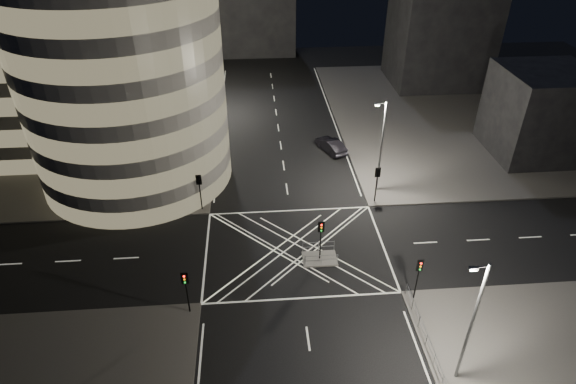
{
  "coord_description": "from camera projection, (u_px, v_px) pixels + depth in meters",
  "views": [
    {
      "loc": [
        -3.29,
        -33.11,
        28.27
      ],
      "look_at": [
        -0.29,
        4.9,
        3.0
      ],
      "focal_mm": 30.0,
      "sensor_mm": 36.0,
      "label": 1
    }
  ],
  "objects": [
    {
      "name": "building_right_near",
      "position": [
        540.0,
        113.0,
        55.77
      ],
      "size": [
        10.0,
        10.0,
        10.0
      ],
      "primitive_type": "cube",
      "color": "black",
      "rests_on": "sidewalk_far_right"
    },
    {
      "name": "tree_b",
      "position": [
        187.0,
        129.0,
        52.28
      ],
      "size": [
        4.22,
        4.22,
        7.42
      ],
      "color": "black",
      "rests_on": "sidewalk_far_left"
    },
    {
      "name": "street_lamp_right_near",
      "position": [
        471.0,
        321.0,
        29.27
      ],
      "size": [
        1.25,
        0.25,
        10.0
      ],
      "color": "slate",
      "rests_on": "sidewalk_near_right"
    },
    {
      "name": "sidewalk_far_right",
      "position": [
        483.0,
        114.0,
        67.64
      ],
      "size": [
        42.0,
        42.0,
        0.15
      ],
      "primitive_type": "cube",
      "color": "#54514F",
      "rests_on": "ground"
    },
    {
      "name": "street_lamp_left_far",
      "position": [
        206.0,
        76.0,
        64.59
      ],
      "size": [
        1.25,
        0.25,
        10.0
      ],
      "color": "slate",
      "rests_on": "sidewalk_far_left"
    },
    {
      "name": "tree_c",
      "position": [
        192.0,
        106.0,
        57.22
      ],
      "size": [
        4.28,
        4.28,
        7.54
      ],
      "color": "black",
      "rests_on": "sidewalk_far_left"
    },
    {
      "name": "sidewalk_far_left",
      "position": [
        60.0,
        128.0,
        63.83
      ],
      "size": [
        42.0,
        42.0,
        0.15
      ],
      "primitive_type": "cube",
      "color": "#54514F",
      "rests_on": "ground"
    },
    {
      "name": "office_tower_curved",
      "position": [
        84.0,
        52.0,
        50.56
      ],
      "size": [
        30.0,
        29.0,
        27.2
      ],
      "color": "gray",
      "rests_on": "sidewalk_far_left"
    },
    {
      "name": "railing_island_south",
      "position": [
        321.0,
        260.0,
        41.1
      ],
      "size": [
        2.8,
        0.06,
        1.1
      ],
      "primitive_type": "cube",
      "color": "slate",
      "rests_on": "central_island"
    },
    {
      "name": "traffic_signal_nr",
      "position": [
        419.0,
        272.0,
        36.66
      ],
      "size": [
        0.55,
        0.22,
        4.0
      ],
      "color": "black",
      "rests_on": "sidewalk_near_right"
    },
    {
      "name": "street_lamp_left_near",
      "position": [
        194.0,
        138.0,
        49.63
      ],
      "size": [
        1.25,
        0.25,
        10.0
      ],
      "color": "slate",
      "rests_on": "sidewalk_far_left"
    },
    {
      "name": "tree_e",
      "position": [
        200.0,
        81.0,
        67.96
      ],
      "size": [
        3.41,
        3.41,
        5.65
      ],
      "color": "black",
      "rests_on": "sidewalk_far_left"
    },
    {
      "name": "railing_near_right",
      "position": [
        430.0,
        349.0,
        33.41
      ],
      "size": [
        0.06,
        11.7,
        1.1
      ],
      "primitive_type": "cube",
      "color": "slate",
      "rests_on": "sidewalk_near_right"
    },
    {
      "name": "tree_a",
      "position": [
        182.0,
        158.0,
        47.47
      ],
      "size": [
        4.08,
        4.08,
        7.03
      ],
      "color": "black",
      "rests_on": "sidewalk_far_left"
    },
    {
      "name": "sedan",
      "position": [
        331.0,
        145.0,
        58.27
      ],
      "size": [
        3.55,
        5.17,
        1.61
      ],
      "primitive_type": "imported",
      "rotation": [
        0.0,
        0.0,
        3.56
      ],
      "color": "black",
      "rests_on": "ground"
    },
    {
      "name": "tree_d",
      "position": [
        196.0,
        89.0,
        62.36
      ],
      "size": [
        5.34,
        5.34,
        7.86
      ],
      "color": "black",
      "rests_on": "sidewalk_far_left"
    },
    {
      "name": "ground",
      "position": [
        295.0,
        249.0,
        43.34
      ],
      "size": [
        120.0,
        120.0,
        0.0
      ],
      "primitive_type": "plane",
      "color": "black",
      "rests_on": "ground"
    },
    {
      "name": "traffic_signal_island",
      "position": [
        321.0,
        233.0,
        40.62
      ],
      "size": [
        0.55,
        0.22,
        4.0
      ],
      "color": "black",
      "rests_on": "central_island"
    },
    {
      "name": "traffic_signal_nl",
      "position": [
        186.0,
        285.0,
        35.51
      ],
      "size": [
        0.55,
        0.22,
        4.0
      ],
      "color": "black",
      "rests_on": "sidewalk_near_left"
    },
    {
      "name": "traffic_signal_fl",
      "position": [
        199.0,
        186.0,
        46.81
      ],
      "size": [
        0.55,
        0.22,
        4.0
      ],
      "color": "black",
      "rests_on": "sidewalk_far_left"
    },
    {
      "name": "building_far_end",
      "position": [
        244.0,
        2.0,
        86.3
      ],
      "size": [
        18.0,
        8.0,
        18.0
      ],
      "primitive_type": "cube",
      "color": "black",
      "rests_on": "ground"
    },
    {
      "name": "building_right_far",
      "position": [
        440.0,
        34.0,
        74.06
      ],
      "size": [
        14.0,
        12.0,
        15.0
      ],
      "primitive_type": "cube",
      "color": "black",
      "rests_on": "sidewalk_far_right"
    },
    {
      "name": "office_block_rear",
      "position": [
        121.0,
        13.0,
        70.64
      ],
      "size": [
        24.0,
        16.0,
        22.0
      ],
      "primitive_type": "cube",
      "color": "gray",
      "rests_on": "sidewalk_far_left"
    },
    {
      "name": "traffic_signal_fr",
      "position": [
        377.0,
        178.0,
        47.96
      ],
      "size": [
        0.55,
        0.22,
        4.0
      ],
      "color": "black",
      "rests_on": "sidewalk_far_right"
    },
    {
      "name": "railing_island_north",
      "position": [
        319.0,
        247.0,
        42.59
      ],
      "size": [
        2.8,
        0.06,
        1.1
      ],
      "primitive_type": "cube",
      "color": "slate",
      "rests_on": "central_island"
    },
    {
      "name": "central_island",
      "position": [
        320.0,
        259.0,
        42.19
      ],
      "size": [
        3.0,
        2.0,
        0.15
      ],
      "primitive_type": "cube",
      "color": "slate",
      "rests_on": "ground"
    },
    {
      "name": "street_lamp_right_far",
      "position": [
        381.0,
        144.0,
        48.38
      ],
      "size": [
        1.25,
        0.25,
        10.0
      ],
      "color": "slate",
      "rests_on": "sidewalk_far_right"
    }
  ]
}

